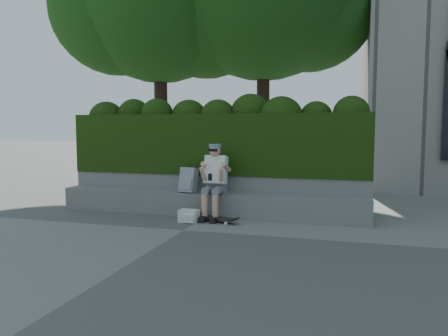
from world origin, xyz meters
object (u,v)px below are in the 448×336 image
(person, at_px, (215,178))
(backpack_ground, at_px, (189,216))
(skateboard, at_px, (216,218))
(backpack_plaid, at_px, (188,180))

(person, relative_size, backpack_ground, 4.07)
(skateboard, xyz_separation_m, backpack_plaid, (-0.67, 0.38, 0.61))
(skateboard, relative_size, backpack_plaid, 1.77)
(person, height_order, backpack_ground, person)
(person, bearing_deg, backpack_ground, -128.06)
(backpack_ground, bearing_deg, skateboard, 19.36)
(person, relative_size, backpack_plaid, 2.93)
(person, relative_size, skateboard, 1.65)
(backpack_plaid, relative_size, backpack_ground, 1.39)
(person, distance_m, backpack_ground, 0.86)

